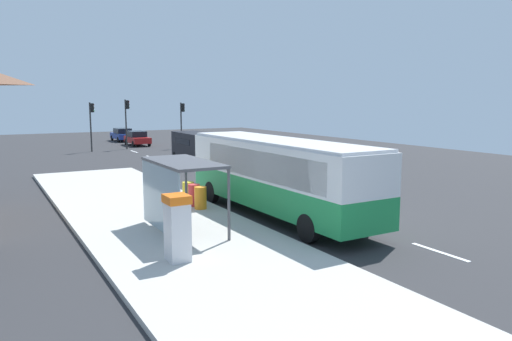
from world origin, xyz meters
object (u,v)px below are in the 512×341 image
recycling_bin_orange (200,198)px  recycling_bin_red (194,195)px  bus (277,173)px  sedan_far (122,134)px  sedan_near (137,138)px  traffic_light_far_side (92,119)px  recycling_bin_yellow (188,192)px  traffic_light_median (127,116)px  white_van (195,145)px  traffic_light_near_side (182,118)px  ticket_machine (177,227)px  bus_shelter (175,178)px

recycling_bin_orange → recycling_bin_red: bearing=90.0°
bus → recycling_bin_orange: 3.49m
sedan_far → recycling_bin_red: (-6.50, -37.74, -0.14)m
sedan_near → recycling_bin_orange: sedan_near is taller
sedan_near → traffic_light_far_side: (-5.40, -4.16, 2.27)m
recycling_bin_orange → recycling_bin_yellow: same height
sedan_near → traffic_light_median: (-1.90, -3.36, 2.44)m
white_van → sedan_far: size_ratio=1.19×
sedan_near → recycling_bin_yellow: 31.55m
sedan_near → recycling_bin_orange: 32.92m
bus → recycling_bin_red: bus is taller
bus → recycling_bin_orange: bus is taller
traffic_light_near_side → traffic_light_far_side: size_ratio=0.99×
ticket_machine → recycling_bin_orange: (3.26, 5.98, -0.52)m
ticket_machine → traffic_light_far_side: (4.36, 34.10, 1.89)m
white_van → sedan_far: 22.36m
white_van → recycling_bin_red: (-6.40, -15.39, -0.69)m
traffic_light_near_side → sedan_far: bearing=106.1°
ticket_machine → traffic_light_near_side: bearing=68.7°
recycling_bin_red → traffic_light_far_side: size_ratio=0.21×
white_van → recycling_bin_yellow: white_van is taller
recycling_bin_red → traffic_light_near_side: (9.71, 26.62, 2.39)m
bus_shelter → traffic_light_near_side: bearing=68.5°
sedan_near → traffic_light_median: 4.56m
recycling_bin_orange → bus: bearing=-40.8°
recycling_bin_red → bus_shelter: (-2.21, -3.65, 1.44)m
ticket_machine → recycling_bin_red: 7.45m
recycling_bin_yellow → bus_shelter: bearing=-116.9°
traffic_light_far_side → traffic_light_near_side: bearing=-5.3°
traffic_light_near_side → traffic_light_far_side: traffic_light_far_side is taller
recycling_bin_red → recycling_bin_yellow: (0.00, 0.70, 0.00)m
traffic_light_far_side → traffic_light_median: bearing=12.9°
ticket_machine → white_van: bearing=66.4°
bus → sedan_far: (4.01, 40.59, -1.05)m
recycling_bin_yellow → traffic_light_far_side: traffic_light_far_side is taller
bus → traffic_light_median: 31.17m
sedan_far → bus_shelter: size_ratio=1.10×
traffic_light_far_side → bus_shelter: size_ratio=1.14×
traffic_light_median → recycling_bin_orange: bearing=-99.0°
sedan_far → bus_shelter: (-8.71, -41.40, 1.31)m
bus → sedan_near: bus is taller
recycling_bin_red → traffic_light_near_side: bearing=70.0°
traffic_light_median → traffic_light_far_side: bearing=-167.1°
recycling_bin_red → bus_shelter: size_ratio=0.24×
sedan_far → bus_shelter: bearing=-101.9°
recycling_bin_red → recycling_bin_yellow: bearing=90.0°
sedan_near → recycling_bin_red: (-6.50, -31.57, -0.14)m
recycling_bin_red → bus_shelter: bearing=-121.2°
bus → white_van: bus is taller
white_van → sedan_near: bearing=89.6°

